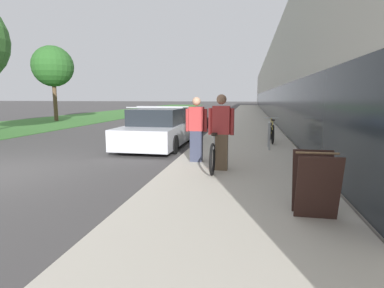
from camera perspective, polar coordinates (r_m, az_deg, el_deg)
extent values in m
cube|color=#BCB5A5|center=(26.90, 10.50, 5.20)|extent=(3.41, 70.00, 0.13)
cube|color=#BCB7AD|center=(35.48, 21.90, 10.42)|extent=(10.00, 70.00, 6.11)
cube|color=#1E2328|center=(34.88, 13.64, 7.87)|extent=(0.10, 63.00, 2.20)
cube|color=#3D7533|center=(33.82, -13.26, 5.76)|extent=(7.46, 70.00, 0.03)
torus|color=black|center=(7.94, 5.40, -0.43)|extent=(0.06, 0.68, 0.68)
torus|color=black|center=(6.27, 3.90, -2.94)|extent=(0.06, 0.68, 0.68)
cylinder|color=#B7BCC1|center=(7.07, 4.76, 0.11)|extent=(0.04, 1.45, 0.04)
cylinder|color=#B7BCC1|center=(6.75, 4.44, -1.14)|extent=(0.04, 0.87, 0.32)
cylinder|color=#B7BCC1|center=(6.51, 4.26, 0.61)|extent=(0.03, 0.03, 0.28)
cube|color=black|center=(6.49, 4.27, 1.85)|extent=(0.11, 0.22, 0.05)
cylinder|color=#B7BCC1|center=(7.76, 5.34, 2.00)|extent=(0.03, 0.03, 0.30)
cylinder|color=silver|center=(7.74, 5.35, 3.10)|extent=(0.52, 0.03, 0.03)
cube|color=brown|center=(6.78, 5.49, -1.50)|extent=(0.31, 0.23, 0.81)
cube|color=#B23333|center=(6.69, 5.58, 4.56)|extent=(0.38, 0.23, 0.62)
cylinder|color=#B23333|center=(6.72, 3.54, 4.33)|extent=(0.10, 0.10, 0.59)
cylinder|color=#B23333|center=(6.67, 7.63, 4.23)|extent=(0.10, 0.10, 0.59)
sphere|color=#936B51|center=(6.67, 5.64, 8.47)|extent=(0.22, 0.22, 0.22)
cube|color=#33384C|center=(7.63, 0.84, -0.40)|extent=(0.30, 0.22, 0.79)
cube|color=#B23333|center=(7.55, 0.85, 4.80)|extent=(0.37, 0.22, 0.60)
cylinder|color=#B23333|center=(7.59, -0.87, 4.59)|extent=(0.09, 0.09, 0.57)
cylinder|color=#B23333|center=(7.51, 2.59, 4.53)|extent=(0.09, 0.09, 0.57)
sphere|color=tan|center=(7.53, 0.86, 8.14)|extent=(0.21, 0.21, 0.21)
cylinder|color=gray|center=(9.56, 14.58, 1.33)|extent=(0.05, 0.05, 0.82)
cylinder|color=gray|center=(10.11, 14.39, 1.73)|extent=(0.05, 0.05, 0.82)
cylinder|color=gray|center=(9.79, 14.58, 3.91)|extent=(0.05, 0.55, 0.05)
torus|color=black|center=(11.91, 14.74, 2.44)|extent=(0.06, 0.68, 0.68)
torus|color=black|center=(10.78, 15.13, 1.77)|extent=(0.06, 0.68, 0.68)
cylinder|color=yellow|center=(11.32, 14.97, 3.15)|extent=(0.04, 0.97, 0.04)
cylinder|color=yellow|center=(11.11, 15.03, 2.54)|extent=(0.04, 0.59, 0.31)
cylinder|color=yellow|center=(10.95, 15.13, 3.70)|extent=(0.03, 0.03, 0.28)
cube|color=black|center=(10.94, 15.16, 4.43)|extent=(0.11, 0.22, 0.05)
cylinder|color=yellow|center=(11.79, 14.84, 4.10)|extent=(0.03, 0.03, 0.30)
cylinder|color=silver|center=(11.78, 14.87, 4.82)|extent=(0.52, 0.03, 0.03)
cube|color=#331E19|center=(4.31, 22.91, -7.81)|extent=(0.56, 0.20, 0.89)
cube|color=#331E19|center=(4.65, 22.00, -6.56)|extent=(0.56, 0.20, 0.89)
cylinder|color=#93704C|center=(4.39, 22.78, -1.61)|extent=(0.56, 0.03, 0.03)
cube|color=silver|center=(10.82, -6.34, 2.07)|extent=(1.88, 4.43, 0.66)
cube|color=#1E2328|center=(10.76, -6.39, 5.25)|extent=(1.62, 2.22, 0.55)
cylinder|color=silver|center=(11.21, -5.68, 7.08)|extent=(2.00, 0.04, 0.04)
cylinder|color=silver|center=(10.28, -7.23, 6.88)|extent=(2.00, 0.04, 0.04)
cylinder|color=black|center=(12.36, -8.38, 2.06)|extent=(0.22, 0.60, 0.60)
cylinder|color=black|center=(11.91, -0.41, 1.89)|extent=(0.22, 0.60, 0.60)
cylinder|color=black|center=(9.91, -13.42, 0.21)|extent=(0.22, 0.60, 0.60)
cylinder|color=black|center=(9.34, -3.60, -0.09)|extent=(0.22, 0.60, 0.60)
ellipsoid|color=navy|center=(16.19, -0.34, 4.29)|extent=(1.58, 4.05, 0.62)
cube|color=#1E2328|center=(16.65, 0.00, 5.91)|extent=(1.11, 0.04, 0.26)
cylinder|color=black|center=(17.50, -1.97, 4.15)|extent=(0.22, 0.60, 0.60)
cylinder|color=black|center=(17.23, 2.83, 4.07)|extent=(0.22, 0.60, 0.60)
cylinder|color=black|center=(15.22, -3.93, 3.42)|extent=(0.22, 0.60, 0.60)
cylinder|color=black|center=(14.92, 1.56, 3.32)|extent=(0.22, 0.60, 0.60)
cylinder|color=brown|center=(24.21, -24.62, 7.45)|extent=(0.28, 0.28, 2.93)
sphere|color=#285B23|center=(24.30, -25.01, 13.28)|extent=(2.88, 2.88, 2.88)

